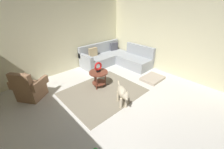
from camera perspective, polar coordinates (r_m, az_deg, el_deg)
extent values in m
cube|color=silver|center=(3.95, 1.26, -12.80)|extent=(6.00, 6.00, 0.10)
cube|color=beige|center=(5.62, -20.75, 13.89)|extent=(6.00, 0.12, 2.70)
cube|color=beige|center=(5.62, 23.95, 13.33)|extent=(0.12, 6.00, 2.70)
cube|color=gray|center=(4.41, -3.75, -7.10)|extent=(2.30, 1.90, 0.01)
cube|color=#9EA3A8|center=(6.39, -2.79, 6.35)|extent=(2.20, 0.85, 0.42)
cube|color=#9EA3A8|center=(6.51, -4.96, 10.77)|extent=(2.20, 0.14, 0.46)
cube|color=#9EA3A8|center=(6.12, 9.00, 5.09)|extent=(0.85, 1.40, 0.42)
cube|color=#9EA3A8|center=(6.25, 11.35, 9.64)|extent=(0.14, 1.40, 0.46)
cube|color=#9EA3A8|center=(5.71, -10.68, 6.72)|extent=(0.16, 0.85, 0.22)
cube|color=#4C4C56|center=(6.89, 0.81, 11.29)|extent=(0.40, 0.19, 0.38)
cube|color=tan|center=(6.12, -7.73, 8.97)|extent=(0.39, 0.15, 0.38)
cube|color=#936B4C|center=(4.71, -29.82, -5.92)|extent=(0.84, 0.84, 0.40)
cube|color=#936B4C|center=(4.35, -33.12, -2.74)|extent=(0.46, 0.57, 0.48)
cube|color=#936B4C|center=(4.80, -33.88, -2.15)|extent=(0.55, 0.43, 0.22)
cube|color=#936B4C|center=(4.35, -27.21, -3.18)|extent=(0.55, 0.43, 0.22)
cylinder|color=brown|center=(4.46, -5.53, 0.88)|extent=(0.60, 0.60, 0.04)
cylinder|color=brown|center=(4.63, -5.33, -3.22)|extent=(0.45, 0.45, 0.02)
cylinder|color=brown|center=(4.74, -7.01, -1.20)|extent=(0.04, 0.04, 0.50)
cylinder|color=brown|center=(4.41, -6.40, -3.47)|extent=(0.04, 0.04, 0.50)
cylinder|color=brown|center=(4.61, -2.73, -1.85)|extent=(0.04, 0.04, 0.50)
cube|color=black|center=(4.44, -5.56, 1.40)|extent=(0.12, 0.08, 0.05)
torus|color=red|center=(4.37, -5.65, 3.32)|extent=(0.28, 0.06, 0.28)
cube|color=#B2A38E|center=(5.28, 16.17, -1.51)|extent=(0.80, 0.60, 0.09)
cylinder|color=beige|center=(3.76, 5.72, -11.25)|extent=(0.07, 0.07, 0.32)
cylinder|color=beige|center=(3.73, 3.63, -11.58)|extent=(0.07, 0.07, 0.32)
cylinder|color=beige|center=(4.00, 4.35, -8.55)|extent=(0.07, 0.07, 0.32)
cylinder|color=beige|center=(3.96, 2.38, -8.83)|extent=(0.07, 0.07, 0.32)
ellipsoid|color=beige|center=(3.72, 4.13, -7.02)|extent=(0.45, 0.56, 0.24)
sphere|color=beige|center=(3.44, 5.59, -8.77)|extent=(0.17, 0.17, 0.17)
ellipsoid|color=beige|center=(3.40, 5.97, -9.78)|extent=(0.12, 0.14, 0.07)
cone|color=beige|center=(3.40, 6.35, -7.00)|extent=(0.06, 0.06, 0.07)
cone|color=beige|center=(3.37, 4.89, -7.21)|extent=(0.06, 0.06, 0.07)
cylinder|color=beige|center=(3.94, 2.87, -4.07)|extent=(0.13, 0.19, 0.16)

